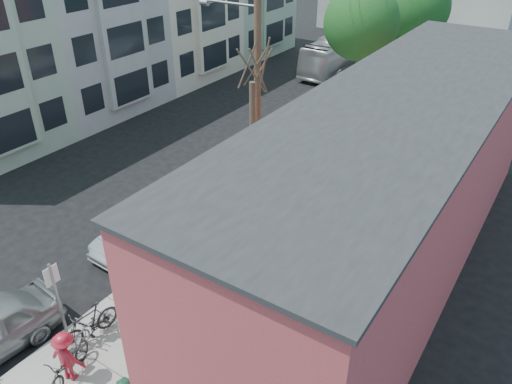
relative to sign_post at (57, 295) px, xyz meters
The scene contains 22 objects.
ground 4.88m from the sign_post, 121.31° to the left, with size 120.00×120.00×0.00m, color black.
sidewalk 15.09m from the sign_post, 82.72° to the left, with size 4.50×58.00×0.15m, color gray.
cafe_building 11.17m from the sign_post, 53.15° to the left, with size 6.60×20.20×6.61m.
apartment_row 22.98m from the sign_post, 128.48° to the left, with size 6.30×32.00×9.00m.
sign_post is the anchor object (origin of this frame).
parking_meter_near 3.67m from the sign_post, 91.60° to the left, with size 0.14×0.14×1.24m.
parking_meter_far 13.68m from the sign_post, 90.42° to the left, with size 0.14×0.14×1.24m.
utility_pole_near 10.91m from the sign_post, 89.78° to the left, with size 3.57×0.28×10.00m.
utility_pole_far 26.50m from the sign_post, 89.78° to the left, with size 1.80×0.28×10.00m.
tree_bare 9.47m from the sign_post, 87.26° to the left, with size 0.24×0.24×5.45m.
tree_leafy_mid 20.09m from the sign_post, 88.69° to the left, with size 3.96×3.96×7.81m.
tree_leafy_far 28.52m from the sign_post, 89.09° to the left, with size 4.72×4.72×7.59m.
patio_chair_a 4.00m from the sign_post, 18.42° to the left, with size 0.50×0.50×0.88m, color #12411F, non-canonical shape.
cyclist 1.80m from the sign_post, 34.42° to the right, with size 1.05×0.60×1.62m, color maroon.
cyclist_bike 1.97m from the sign_post, 34.42° to the right, with size 0.66×1.90×1.00m, color black.
parked_bike_a 1.33m from the sign_post, 28.74° to the left, with size 0.56×1.97×1.18m, color black.
parked_bike_b 1.53m from the sign_post, 42.97° to the left, with size 0.58×1.67×0.88m, color gray.
car_1 5.20m from the sign_post, 107.77° to the left, with size 1.47×4.23×1.39m, color #A2A6AA.
car_2 10.71m from the sign_post, 98.37° to the left, with size 2.06×5.07×1.47m, color black.
car_3 16.72m from the sign_post, 95.60° to the left, with size 2.34×5.08×1.41m, color #9CA0A3.
car_4 22.34m from the sign_post, 93.98° to the left, with size 1.59×4.57×1.50m, color #B6B7BF.
bus 30.28m from the sign_post, 99.35° to the left, with size 2.29×9.79×2.73m, color silver.
Camera 1 is at (13.04, -9.69, 11.65)m, focal length 35.00 mm.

